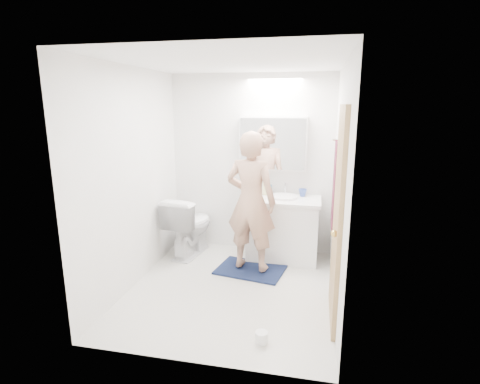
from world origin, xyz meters
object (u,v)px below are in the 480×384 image
(toilet, at_px, (190,225))
(toothbrush_cup, at_px, (303,193))
(medicine_cabinet, at_px, (273,144))
(toilet_paper_roll, at_px, (261,337))
(vanity_cabinet, at_px, (283,230))
(soap_bottle_a, at_px, (265,186))
(person, at_px, (251,202))
(soap_bottle_b, at_px, (268,187))

(toilet, xyz_separation_m, toothbrush_cup, (1.48, 0.28, 0.46))
(medicine_cabinet, distance_m, toilet_paper_roll, 2.52)
(vanity_cabinet, distance_m, toothbrush_cup, 0.56)
(vanity_cabinet, bearing_deg, soap_bottle_a, 149.80)
(toothbrush_cup, distance_m, toilet_paper_roll, 2.18)
(soap_bottle_a, bearing_deg, medicine_cabinet, 35.92)
(person, relative_size, soap_bottle_a, 7.13)
(soap_bottle_b, relative_size, toothbrush_cup, 1.77)
(soap_bottle_b, bearing_deg, toothbrush_cup, -2.51)
(person, xyz_separation_m, toilet_paper_roll, (0.34, -1.38, -0.83))
(vanity_cabinet, distance_m, toilet, 1.25)
(toilet, height_order, soap_bottle_a, soap_bottle_a)
(vanity_cabinet, height_order, toothbrush_cup, toothbrush_cup)
(medicine_cabinet, bearing_deg, person, -103.82)
(person, bearing_deg, vanity_cabinet, -115.78)
(medicine_cabinet, xyz_separation_m, soap_bottle_b, (-0.05, -0.03, -0.59))
(vanity_cabinet, height_order, medicine_cabinet, medicine_cabinet)
(toilet_paper_roll, bearing_deg, person, 103.99)
(soap_bottle_b, bearing_deg, soap_bottle_a, -138.84)
(toilet_paper_roll, bearing_deg, soap_bottle_a, 97.33)
(vanity_cabinet, height_order, soap_bottle_a, soap_bottle_a)
(soap_bottle_a, bearing_deg, toothbrush_cup, 1.17)
(toothbrush_cup, bearing_deg, person, -132.25)
(person, relative_size, toilet_paper_roll, 15.13)
(medicine_cabinet, height_order, toilet_paper_roll, medicine_cabinet)
(soap_bottle_b, height_order, toilet_paper_roll, soap_bottle_b)
(soap_bottle_a, relative_size, toilet_paper_roll, 2.12)
(soap_bottle_b, bearing_deg, toilet, -163.90)
(soap_bottle_b, distance_m, toothbrush_cup, 0.46)
(person, height_order, soap_bottle_b, person)
(soap_bottle_b, xyz_separation_m, toilet_paper_roll, (0.22, -2.03, -0.86))
(toilet, relative_size, toilet_paper_roll, 7.43)
(person, relative_size, toothbrush_cup, 15.58)
(toilet, bearing_deg, person, 167.82)
(vanity_cabinet, distance_m, medicine_cabinet, 1.14)
(person, bearing_deg, medicine_cabinet, -93.72)
(vanity_cabinet, xyz_separation_m, toothbrush_cup, (0.23, 0.16, 0.48))
(soap_bottle_a, bearing_deg, toilet, -164.98)
(medicine_cabinet, distance_m, person, 0.94)
(medicine_cabinet, xyz_separation_m, toilet, (-1.07, -0.33, -1.09))
(person, bearing_deg, toilet_paper_roll, 114.10)
(medicine_cabinet, bearing_deg, toilet, -163.12)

